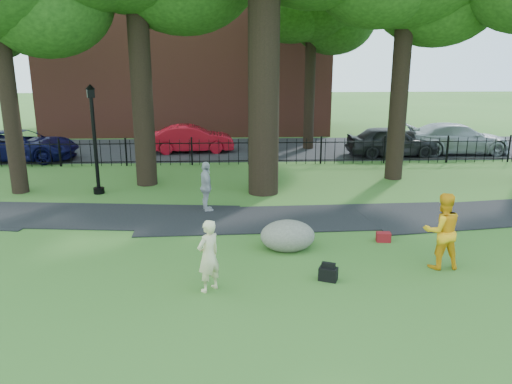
{
  "coord_description": "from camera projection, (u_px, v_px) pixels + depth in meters",
  "views": [
    {
      "loc": [
        -1.11,
        -10.75,
        4.89
      ],
      "look_at": [
        -0.51,
        2.0,
        1.4
      ],
      "focal_mm": 35.0,
      "sensor_mm": 36.0,
      "label": 1
    }
  ],
  "objects": [
    {
      "name": "ground",
      "position": [
        282.0,
        272.0,
        11.7
      ],
      "size": [
        120.0,
        120.0,
        0.0
      ],
      "primitive_type": "plane",
      "color": "#346523",
      "rests_on": "ground"
    },
    {
      "name": "footpath",
      "position": [
        301.0,
        219.0,
        15.51
      ],
      "size": [
        36.07,
        3.85,
        0.03
      ],
      "primitive_type": "cube",
      "rotation": [
        0.0,
        0.0,
        0.03
      ],
      "color": "black",
      "rests_on": "ground"
    },
    {
      "name": "street",
      "position": [
        253.0,
        149.0,
        27.12
      ],
      "size": [
        80.0,
        7.0,
        0.02
      ],
      "primitive_type": "cube",
      "color": "black",
      "rests_on": "ground"
    },
    {
      "name": "iron_fence",
      "position": [
        257.0,
        152.0,
        23.11
      ],
      "size": [
        44.0,
        0.04,
        1.2
      ],
      "color": "black",
      "rests_on": "ground"
    },
    {
      "name": "brick_building",
      "position": [
        188.0,
        39.0,
        33.06
      ],
      "size": [
        18.0,
        8.0,
        12.0
      ],
      "primitive_type": "cube",
      "color": "brown",
      "rests_on": "ground"
    },
    {
      "name": "woman",
      "position": [
        208.0,
        256.0,
        10.56
      ],
      "size": [
        0.68,
        0.68,
        1.59
      ],
      "primitive_type": "imported",
      "rotation": [
        0.0,
        0.0,
        3.92
      ],
      "color": "beige",
      "rests_on": "ground"
    },
    {
      "name": "man",
      "position": [
        442.0,
        231.0,
        11.71
      ],
      "size": [
        0.91,
        0.72,
        1.84
      ],
      "primitive_type": "imported",
      "rotation": [
        0.0,
        0.0,
        3.17
      ],
      "color": "#FFAC15",
      "rests_on": "ground"
    },
    {
      "name": "pedestrian",
      "position": [
        206.0,
        187.0,
        16.03
      ],
      "size": [
        0.62,
        1.03,
        1.64
      ],
      "primitive_type": "imported",
      "rotation": [
        0.0,
        0.0,
        1.82
      ],
      "color": "#AEAEB3",
      "rests_on": "ground"
    },
    {
      "name": "boulder",
      "position": [
        288.0,
        234.0,
        12.98
      ],
      "size": [
        1.65,
        1.4,
        0.83
      ],
      "primitive_type": "ellipsoid",
      "rotation": [
        0.0,
        0.0,
        -0.26
      ],
      "color": "#6A6358",
      "rests_on": "ground"
    },
    {
      "name": "lamppost",
      "position": [
        95.0,
        141.0,
        17.84
      ],
      "size": [
        0.39,
        0.39,
        3.94
      ],
      "rotation": [
        0.0,
        0.0,
        0.41
      ],
      "color": "black",
      "rests_on": "ground"
    },
    {
      "name": "backpack",
      "position": [
        328.0,
        274.0,
        11.21
      ],
      "size": [
        0.47,
        0.4,
        0.3
      ],
      "primitive_type": "cube",
      "rotation": [
        0.0,
        0.0,
        -0.41
      ],
      "color": "black",
      "rests_on": "ground"
    },
    {
      "name": "red_bag",
      "position": [
        383.0,
        237.0,
        13.56
      ],
      "size": [
        0.4,
        0.27,
        0.26
      ],
      "primitive_type": "cube",
      "rotation": [
        0.0,
        0.0,
        -0.1
      ],
      "color": "maroon",
      "rests_on": "ground"
    },
    {
      "name": "red_sedan",
      "position": [
        192.0,
        139.0,
        26.03
      ],
      "size": [
        4.44,
        1.88,
        1.42
      ],
      "primitive_type": "imported",
      "rotation": [
        0.0,
        0.0,
        1.66
      ],
      "color": "#B70E1D",
      "rests_on": "ground"
    },
    {
      "name": "navy_van",
      "position": [
        21.0,
        145.0,
        24.0
      ],
      "size": [
        5.43,
        2.75,
        1.47
      ],
      "primitive_type": "imported",
      "rotation": [
        0.0,
        0.0,
        1.51
      ],
      "color": "#0B0B38",
      "rests_on": "ground"
    },
    {
      "name": "grey_car",
      "position": [
        392.0,
        141.0,
        25.05
      ],
      "size": [
        4.48,
        1.86,
        1.52
      ],
      "primitive_type": "imported",
      "rotation": [
        0.0,
        0.0,
        1.59
      ],
      "color": "black",
      "rests_on": "ground"
    },
    {
      "name": "silver_car",
      "position": [
        456.0,
        139.0,
        25.68
      ],
      "size": [
        5.38,
        2.22,
        1.56
      ],
      "primitive_type": "imported",
      "rotation": [
        0.0,
        0.0,
        1.58
      ],
      "color": "#A0A5A9",
      "rests_on": "ground"
    }
  ]
}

